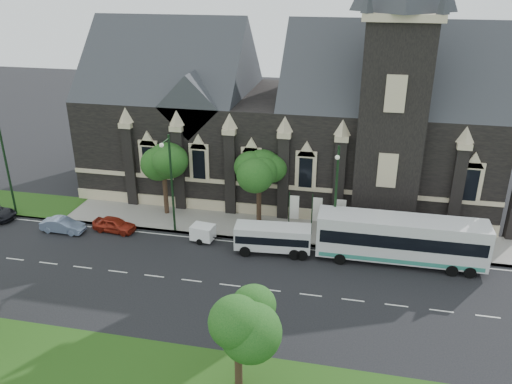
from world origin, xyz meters
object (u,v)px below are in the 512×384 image
(tree_park_east, at_px, (242,316))
(street_lamp_mid, at_px, (171,179))
(box_trailer, at_px, (203,232))
(car_far_red, at_px, (114,224))
(tree_walk_left, at_px, (166,157))
(street_lamp_far, at_px, (5,166))
(tree_walk_right, at_px, (262,163))
(street_lamp_near, at_px, (336,193))
(banner_flag_left, at_px, (292,209))
(sedan, at_px, (63,225))
(tour_coach, at_px, (401,239))
(shuttle_bus, at_px, (273,237))
(banner_flag_center, at_px, (315,212))
(banner_flag_right, at_px, (339,214))

(tree_park_east, distance_m, street_lamp_mid, 19.32)
(box_trailer, bearing_deg, car_far_red, -172.66)
(tree_park_east, relative_size, box_trailer, 2.22)
(tree_walk_left, xyz_separation_m, street_lamp_far, (-14.20, -3.61, -0.62))
(tree_park_east, relative_size, street_lamp_mid, 0.70)
(tree_park_east, distance_m, tree_walk_right, 20.29)
(street_lamp_near, height_order, banner_flag_left, street_lamp_near)
(street_lamp_near, xyz_separation_m, street_lamp_far, (-30.00, 0.00, 0.00))
(tree_walk_left, xyz_separation_m, sedan, (-7.91, -5.57, -5.08))
(street_lamp_far, relative_size, tour_coach, 0.69)
(banner_flag_left, bearing_deg, car_far_red, -169.81)
(street_lamp_mid, distance_m, box_trailer, 5.32)
(box_trailer, bearing_deg, tour_coach, 7.97)
(banner_flag_left, xyz_separation_m, car_far_red, (-15.58, -2.80, -1.72))
(street_lamp_mid, distance_m, shuttle_bus, 10.09)
(tree_walk_left, relative_size, car_far_red, 1.96)
(tree_walk_right, height_order, street_lamp_far, street_lamp_far)
(tree_walk_right, bearing_deg, box_trailer, -132.48)
(banner_flag_center, relative_size, box_trailer, 1.42)
(tree_park_east, distance_m, banner_flag_right, 18.91)
(tree_park_east, bearing_deg, tree_walk_right, 98.42)
(tree_walk_right, relative_size, tree_walk_left, 1.02)
(tree_park_east, distance_m, street_lamp_far, 30.90)
(tree_walk_left, distance_m, banner_flag_left, 12.66)
(tour_coach, bearing_deg, street_lamp_near, 169.42)
(banner_flag_center, bearing_deg, shuttle_bus, -130.89)
(tree_walk_left, distance_m, street_lamp_mid, 4.08)
(tree_walk_left, xyz_separation_m, car_far_red, (-3.49, -4.50, -5.07))
(banner_flag_center, height_order, box_trailer, banner_flag_center)
(tree_walk_left, bearing_deg, tour_coach, -12.22)
(tree_walk_left, bearing_deg, street_lamp_near, -12.87)
(street_lamp_near, relative_size, car_far_red, 2.31)
(street_lamp_far, bearing_deg, banner_flag_right, 3.60)
(tree_walk_right, height_order, box_trailer, tree_walk_right)
(car_far_red, bearing_deg, shuttle_bus, -87.81)
(tree_walk_right, bearing_deg, tree_walk_left, -179.94)
(banner_flag_left, height_order, tour_coach, banner_flag_left)
(tree_walk_right, xyz_separation_m, banner_flag_right, (7.08, -1.71, -3.43))
(banner_flag_left, relative_size, banner_flag_right, 1.00)
(tree_walk_right, relative_size, banner_flag_right, 1.95)
(banner_flag_right, bearing_deg, tree_walk_right, 166.40)
(banner_flag_left, distance_m, car_far_red, 15.92)
(street_lamp_far, relative_size, banner_flag_center, 2.25)
(street_lamp_far, height_order, car_far_red, street_lamp_far)
(street_lamp_far, height_order, box_trailer, street_lamp_far)
(street_lamp_far, distance_m, banner_flag_right, 30.47)
(street_lamp_near, distance_m, banner_flag_center, 3.74)
(street_lamp_far, xyz_separation_m, shuttle_bus, (25.24, -1.61, -3.72))
(box_trailer, distance_m, car_far_red, 8.29)
(banner_flag_left, relative_size, car_far_red, 1.03)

